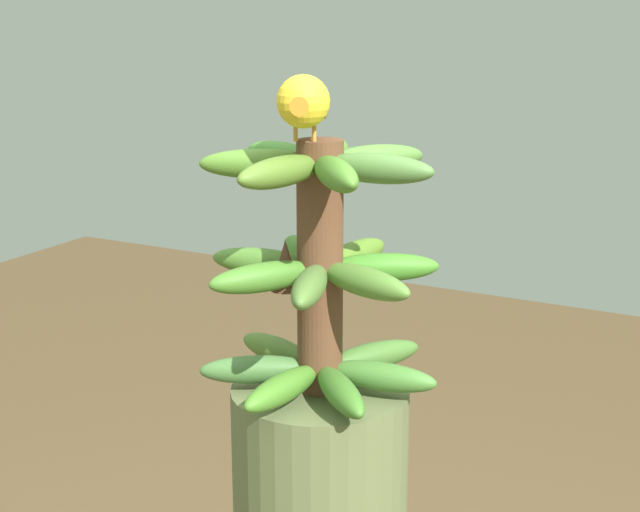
% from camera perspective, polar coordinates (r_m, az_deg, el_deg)
% --- Properties ---
extents(banana_bunch, '(0.29, 0.29, 0.30)m').
position_cam_1_polar(banana_bunch, '(1.11, -0.04, -0.75)').
color(banana_bunch, brown).
rests_on(banana_bunch, banana_tree).
extents(perched_bird, '(0.19, 0.10, 0.08)m').
position_cam_1_polar(perched_bird, '(1.04, -0.91, 9.13)').
color(perched_bird, '#C68933').
rests_on(perched_bird, banana_bunch).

